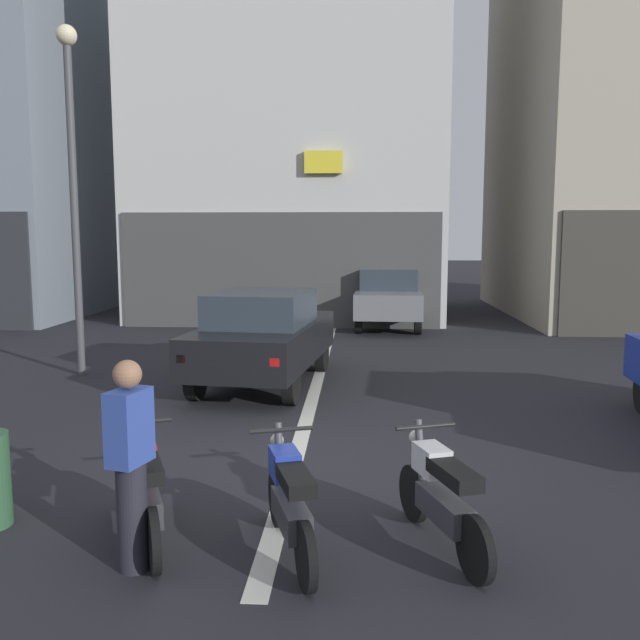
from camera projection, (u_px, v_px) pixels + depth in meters
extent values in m
plane|color=#232328|center=(294.00, 462.00, 7.76)|extent=(120.00, 120.00, 0.00)
cube|color=silver|center=(322.00, 363.00, 13.70)|extent=(0.20, 18.00, 0.01)
cube|color=silver|center=(293.00, 125.00, 21.83)|extent=(9.21, 7.47, 12.25)
cube|color=#454543|center=(280.00, 271.00, 18.66)|extent=(8.85, 0.10, 3.20)
cube|color=yellow|center=(323.00, 162.00, 18.15)|extent=(1.02, 0.16, 0.60)
cylinder|color=black|center=(244.00, 352.00, 13.15)|extent=(0.26, 0.66, 0.64)
cylinder|color=black|center=(322.00, 355.00, 12.87)|extent=(0.26, 0.66, 0.64)
cylinder|color=black|center=(195.00, 380.00, 10.61)|extent=(0.26, 0.66, 0.64)
cylinder|color=black|center=(291.00, 384.00, 10.33)|extent=(0.26, 0.66, 0.64)
cube|color=black|center=(264.00, 342.00, 11.68)|extent=(2.25, 4.29, 0.66)
cube|color=#2D3842|center=(262.00, 308.00, 11.46)|extent=(1.78, 2.14, 0.56)
cube|color=red|center=(181.00, 359.00, 9.83)|extent=(0.15, 0.08, 0.12)
cube|color=red|center=(275.00, 362.00, 9.58)|extent=(0.15, 0.08, 0.12)
cylinder|color=black|center=(418.00, 322.00, 17.59)|extent=(0.21, 0.65, 0.64)
cylinder|color=black|center=(359.00, 321.00, 17.74)|extent=(0.21, 0.65, 0.64)
cylinder|color=black|center=(414.00, 311.00, 20.15)|extent=(0.21, 0.65, 0.64)
cylinder|color=black|center=(362.00, 310.00, 20.31)|extent=(0.21, 0.65, 0.64)
cube|color=slate|center=(388.00, 301.00, 18.89)|extent=(1.94, 4.17, 0.66)
cube|color=#2D3842|center=(389.00, 279.00, 18.96)|extent=(1.63, 2.03, 0.56)
cube|color=red|center=(411.00, 293.00, 20.81)|extent=(0.14, 0.07, 0.12)
cube|color=red|center=(366.00, 292.00, 20.95)|extent=(0.14, 0.07, 0.12)
cylinder|color=#47474C|center=(75.00, 215.00, 12.20)|extent=(0.14, 0.14, 5.89)
sphere|color=beige|center=(66.00, 35.00, 11.80)|extent=(0.36, 0.36, 0.36)
cylinder|color=black|center=(140.00, 488.00, 6.28)|extent=(0.27, 0.51, 0.52)
cylinder|color=black|center=(154.00, 541.00, 5.20)|extent=(0.27, 0.51, 0.52)
cube|color=#38383D|center=(146.00, 502.00, 5.68)|extent=(0.47, 0.76, 0.22)
cube|color=black|center=(147.00, 468.00, 5.49)|extent=(0.44, 0.64, 0.12)
cube|color=red|center=(142.00, 455.00, 5.88)|extent=(0.34, 0.42, 0.24)
cylinder|color=#4C4C51|center=(140.00, 455.00, 6.09)|extent=(0.16, 0.25, 0.70)
cylinder|color=black|center=(140.00, 422.00, 5.97)|extent=(0.52, 0.25, 0.04)
sphere|color=silver|center=(138.00, 433.00, 6.19)|extent=(0.12, 0.12, 0.12)
cylinder|color=black|center=(277.00, 498.00, 6.05)|extent=(0.22, 0.52, 0.52)
cylinder|color=black|center=(306.00, 557.00, 4.95)|extent=(0.22, 0.52, 0.52)
cube|color=#38383D|center=(291.00, 514.00, 5.44)|extent=(0.41, 0.76, 0.22)
cube|color=black|center=(295.00, 479.00, 5.24)|extent=(0.39, 0.64, 0.12)
cube|color=#233DB7|center=(285.00, 464.00, 5.64)|extent=(0.32, 0.41, 0.24)
cylinder|color=#4C4C51|center=(280.00, 463.00, 5.86)|extent=(0.14, 0.25, 0.70)
cylinder|color=black|center=(281.00, 430.00, 5.74)|extent=(0.54, 0.20, 0.04)
sphere|color=silver|center=(277.00, 440.00, 5.96)|extent=(0.12, 0.12, 0.12)
cylinder|color=black|center=(414.00, 493.00, 6.15)|extent=(0.24, 0.51, 0.52)
cylinder|color=black|center=(475.00, 550.00, 5.05)|extent=(0.24, 0.51, 0.52)
cube|color=#38383D|center=(444.00, 508.00, 5.54)|extent=(0.43, 0.76, 0.22)
cube|color=black|center=(454.00, 474.00, 5.35)|extent=(0.40, 0.64, 0.12)
cube|color=silver|center=(432.00, 460.00, 5.75)|extent=(0.33, 0.41, 0.24)
cylinder|color=#4C4C51|center=(421.00, 459.00, 5.96)|extent=(0.14, 0.25, 0.70)
cylinder|color=black|center=(426.00, 426.00, 5.85)|extent=(0.53, 0.21, 0.04)
sphere|color=silver|center=(416.00, 437.00, 6.06)|extent=(0.12, 0.12, 0.12)
cylinder|color=#23232D|center=(133.00, 517.00, 5.24)|extent=(0.24, 0.24, 0.86)
cube|color=#334CA5|center=(129.00, 427.00, 5.14)|extent=(0.31, 0.41, 0.58)
sphere|color=#9E7051|center=(127.00, 374.00, 5.09)|extent=(0.22, 0.22, 0.22)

